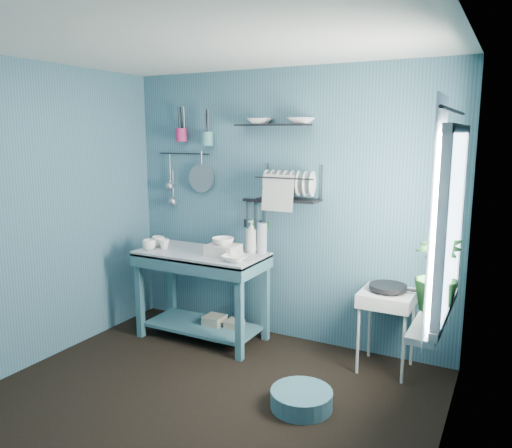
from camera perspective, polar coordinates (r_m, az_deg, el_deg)
The scene contains 35 objects.
floor at distance 3.79m, azimuth -7.11°, elevation -20.23°, with size 3.20×3.20×0.00m, color black.
ceiling at distance 3.32m, azimuth -8.13°, elevation 20.24°, with size 3.20×3.20×0.00m, color silver.
wall_back at distance 4.62m, azimuth 3.21°, elevation 1.94°, with size 3.20×3.20×0.00m, color #376071.
wall_left at distance 4.45m, azimuth -24.67°, elevation 0.67°, with size 3.00×3.00×0.00m, color #376071.
wall_right at distance 2.76m, azimuth 20.75°, elevation -4.46°, with size 3.00×3.00×0.00m, color #376071.
work_counter at distance 4.76m, azimuth -6.17°, elevation -8.12°, with size 1.19×0.59×0.84m, color #34636E.
mug_left at distance 4.80m, azimuth -12.12°, elevation -2.34°, with size 0.12×0.12×0.10m, color white.
mug_mid at distance 4.81m, azimuth -10.44°, elevation -2.27°, with size 0.10×0.10×0.09m, color white.
mug_right at distance 4.93m, azimuth -11.11°, elevation -1.96°, with size 0.12×0.12×0.10m, color white.
wash_tub at distance 4.49m, azimuth -3.77°, elevation -2.97°, with size 0.28×0.22×0.10m, color beige.
tub_bowl at distance 4.47m, azimuth -3.79°, elevation -1.97°, with size 0.20×0.20×0.06m, color white.
soap_bottle at distance 4.57m, azimuth -0.53°, elevation -1.43°, with size 0.12×0.12×0.30m, color beige.
water_bottle at distance 4.54m, azimuth 0.70°, elevation -1.63°, with size 0.09×0.09×0.28m, color #A4AFB7.
counter_bowl at distance 4.28m, azimuth -2.40°, elevation -3.92°, with size 0.22×0.22×0.05m, color white.
hotplate_stand at distance 4.30m, azimuth 14.62°, elevation -11.71°, with size 0.42×0.42×0.67m, color beige.
frying_pan at distance 4.18m, azimuth 14.85°, elevation -6.96°, with size 0.30×0.30×0.04m, color black.
knife_strip at distance 4.70m, azimuth 0.16°, elevation 2.65°, with size 0.32×0.02×0.03m, color black.
dish_rack at distance 4.43m, azimuth 3.81°, elevation 4.72°, with size 0.55×0.24×0.32m, color black.
upper_shelf at distance 4.52m, azimuth 1.88°, elevation 11.25°, with size 0.70×0.18×0.01m, color black.
shelf_bowl_left at distance 4.57m, azimuth 0.43°, elevation 12.21°, with size 0.21×0.21×0.05m, color white.
shelf_bowl_right at distance 4.40m, azimuth 5.19°, elevation 12.28°, with size 0.22×0.22×0.05m, color white.
utensil_cup_magenta at distance 5.06m, azimuth -8.57°, elevation 10.04°, with size 0.11×0.11×0.13m, color #AB1F55.
utensil_cup_teal at distance 4.88m, azimuth -5.60°, elevation 9.68°, with size 0.11×0.11×0.13m, color teal.
colander at distance 4.98m, azimuth -6.27°, elevation 5.22°, with size 0.28×0.28×0.03m, color gray.
ladle_outer at distance 5.21m, azimuth -9.80°, elevation 6.18°, with size 0.01×0.01×0.30m, color gray.
ladle_inner at distance 5.20m, azimuth -9.46°, elevation 4.43°, with size 0.01×0.01×0.30m, color gray.
hook_rail at distance 5.11m, azimuth -8.25°, elevation 7.96°, with size 0.01×0.01×0.60m, color black.
window_glass at distance 3.17m, azimuth 21.69°, elevation 0.10°, with size 1.10×1.10×0.00m, color white.
windowsill at distance 3.33m, azimuth 19.54°, elevation -9.83°, with size 0.16×0.95×0.04m, color beige.
curtain at distance 2.87m, azimuth 19.81°, elevation 0.25°, with size 1.35×1.35×0.00m, color white.
curtain_rod at distance 3.13m, azimuth 21.66°, elevation 11.95°, with size 0.02×0.02×1.05m, color black.
potted_plant at distance 3.30m, azimuth 19.94°, elevation -5.23°, with size 0.27×0.27×0.48m, color #265F26.
storage_tin_large at distance 4.86m, azimuth -4.76°, elevation -11.63°, with size 0.18×0.18×0.22m, color gray.
storage_tin_small at distance 4.79m, azimuth -2.50°, elevation -12.07°, with size 0.15×0.15×0.20m, color gray.
floor_basin at distance 3.76m, azimuth 5.22°, elevation -19.30°, with size 0.44×0.44×0.13m, color #3F6F7D.
Camera 1 is at (1.90, -2.66, 1.92)m, focal length 35.00 mm.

